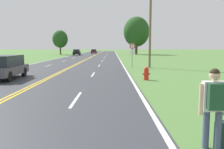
# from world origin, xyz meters

# --- Properties ---
(hitchhiker_person) EXTENTS (0.59, 0.43, 1.75)m
(hitchhiker_person) POSITION_xyz_m (6.59, 2.61, 1.07)
(hitchhiker_person) COLOR #475175
(hitchhiker_person) RESTS_ON ground
(fire_hydrant) EXTENTS (0.48, 0.32, 0.88)m
(fire_hydrant) POSITION_xyz_m (6.75, 13.37, 0.45)
(fire_hydrant) COLOR red
(fire_hydrant) RESTS_ON ground
(traffic_sign) EXTENTS (0.60, 0.10, 2.55)m
(traffic_sign) POSITION_xyz_m (6.56, 22.29, 1.92)
(traffic_sign) COLOR gray
(traffic_sign) RESTS_ON ground
(utility_pole_midground) EXTENTS (1.80, 0.24, 8.17)m
(utility_pole_midground) POSITION_xyz_m (8.44, 22.77, 4.24)
(utility_pole_midground) COLOR brown
(utility_pole_midground) RESTS_ON ground
(tree_left_verge) EXTENTS (7.40, 7.40, 10.76)m
(tree_left_verge) POSITION_xyz_m (11.48, 66.55, 6.48)
(tree_left_verge) COLOR #473828
(tree_left_verge) RESTS_ON ground
(tree_mid_treeline) EXTENTS (4.25, 4.25, 6.80)m
(tree_mid_treeline) POSITION_xyz_m (-10.03, 64.65, 4.34)
(tree_mid_treeline) COLOR brown
(tree_mid_treeline) RESTS_ON ground
(car_dark_grey_van_nearest) EXTENTS (1.86, 4.48, 1.61)m
(car_dark_grey_van_nearest) POSITION_xyz_m (-2.80, 13.85, 0.86)
(car_dark_grey_van_nearest) COLOR black
(car_dark_grey_van_nearest) RESTS_ON ground
(car_black_hatchback_approaching) EXTENTS (1.98, 3.98, 1.53)m
(car_black_hatchback_approaching) POSITION_xyz_m (-4.89, 60.87, 0.81)
(car_black_hatchback_approaching) COLOR black
(car_black_hatchback_approaching) RESTS_ON ground
(car_maroon_sedan_mid_near) EXTENTS (1.75, 3.92, 1.38)m
(car_maroon_sedan_mid_near) POSITION_xyz_m (-1.55, 76.74, 0.72)
(car_maroon_sedan_mid_near) COLOR black
(car_maroon_sedan_mid_near) RESTS_ON ground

